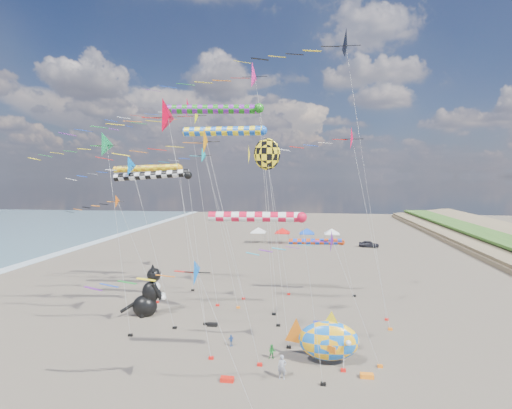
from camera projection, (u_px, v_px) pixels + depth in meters
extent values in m
cone|color=#E3083B|center=(361.00, 138.00, 35.02)|extent=(2.09, 2.23, 2.30)
cylinder|color=#B2B2B2|center=(376.00, 235.00, 35.42)|extent=(2.92, 0.02, 17.19)
cube|color=black|center=(390.00, 329.00, 35.82)|extent=(0.36, 0.24, 0.20)
cone|color=#ECFF0C|center=(204.00, 115.00, 40.85)|extent=(2.11, 2.26, 2.33)
cylinder|color=#B2B2B2|center=(221.00, 213.00, 41.32)|extent=(3.53, 0.02, 20.12)
cube|color=black|center=(238.00, 307.00, 41.78)|extent=(0.36, 0.24, 0.20)
cone|color=blue|center=(212.00, 272.00, 22.67)|extent=(1.58, 1.69, 1.74)
cylinder|color=#B2B2B2|center=(234.00, 345.00, 22.79)|extent=(2.50, 0.02, 8.38)
cone|color=blue|center=(131.00, 166.00, 35.65)|extent=(1.82, 1.94, 2.00)
cylinder|color=#B2B2B2|center=(153.00, 248.00, 35.91)|extent=(3.89, 0.02, 14.76)
cube|color=black|center=(175.00, 328.00, 36.16)|extent=(0.36, 0.24, 0.20)
cone|color=#0AA9B8|center=(223.00, 155.00, 44.01)|extent=(1.72, 1.84, 1.89)
cylinder|color=#B2B2B2|center=(233.00, 228.00, 44.42)|extent=(2.28, 0.02, 16.14)
cube|color=black|center=(244.00, 298.00, 44.83)|extent=(0.36, 0.24, 0.20)
cone|color=orange|center=(229.00, 141.00, 28.22)|extent=(2.04, 2.18, 2.25)
cylinder|color=#B2B2B2|center=(245.00, 255.00, 28.64)|extent=(2.21, 0.02, 16.33)
cube|color=black|center=(260.00, 365.00, 29.06)|extent=(0.36, 0.24, 0.20)
cone|color=#C40120|center=(184.00, 114.00, 29.09)|extent=(2.71, 2.90, 2.99)
cylinder|color=#B2B2B2|center=(198.00, 239.00, 29.61)|extent=(1.88, 0.02, 18.37)
cube|color=black|center=(211.00, 358.00, 30.12)|extent=(0.36, 0.24, 0.20)
cone|color=#E55C0F|center=(128.00, 201.00, 43.18)|extent=(1.48, 1.58, 1.63)
cylinder|color=#B2B2B2|center=(143.00, 252.00, 43.37)|extent=(3.14, 0.02, 11.15)
cube|color=black|center=(157.00, 302.00, 43.54)|extent=(0.36, 0.24, 0.20)
cone|color=#DD1D7B|center=(266.00, 73.00, 45.08)|extent=(3.09, 3.30, 3.41)
cylinder|color=#B2B2B2|center=(277.00, 186.00, 45.79)|extent=(2.75, 0.02, 25.47)
cube|color=black|center=(289.00, 294.00, 46.49)|extent=(0.36, 0.24, 0.20)
cone|color=#138545|center=(107.00, 143.00, 33.55)|extent=(2.17, 2.33, 2.40)
cylinder|color=#B2B2B2|center=(119.00, 241.00, 34.01)|extent=(1.70, 0.02, 16.59)
cube|color=black|center=(130.00, 335.00, 34.47)|extent=(0.36, 0.24, 0.20)
cone|color=#551487|center=(358.00, 242.00, 28.41)|extent=(1.77, 1.89, 1.95)
cylinder|color=#B2B2B2|center=(369.00, 305.00, 28.62)|extent=(1.74, 0.02, 9.11)
cube|color=black|center=(380.00, 366.00, 28.81)|extent=(0.36, 0.24, 0.20)
cone|color=black|center=(352.00, 44.00, 36.94)|extent=(2.86, 3.06, 3.16)
cylinder|color=#B2B2B2|center=(370.00, 185.00, 37.61)|extent=(3.70, 0.02, 26.02)
cube|color=black|center=(387.00, 319.00, 38.26)|extent=(0.36, 0.24, 0.20)
cone|color=#E90C42|center=(189.00, 106.00, 41.43)|extent=(2.08, 2.22, 2.29)
cylinder|color=#B2B2B2|center=(203.00, 207.00, 41.97)|extent=(2.95, 0.02, 21.10)
cube|color=black|center=(218.00, 305.00, 42.51)|extent=(0.36, 0.24, 0.20)
cylinder|color=orange|center=(146.00, 168.00, 47.85)|extent=(8.19, 0.77, 0.77)
sphere|color=orange|center=(179.00, 168.00, 47.31)|extent=(0.81, 0.81, 0.81)
cylinder|color=#B2B2B2|center=(186.00, 230.00, 47.72)|extent=(1.52, 0.02, 14.79)
cube|color=black|center=(193.00, 290.00, 48.13)|extent=(0.36, 0.24, 0.20)
cylinder|color=blue|center=(222.00, 131.00, 36.18)|extent=(7.30, 0.85, 0.85)
sphere|color=blue|center=(262.00, 131.00, 35.70)|extent=(0.89, 0.89, 0.89)
cylinder|color=#B2B2B2|center=(270.00, 230.00, 36.23)|extent=(1.52, 0.02, 17.89)
cube|color=black|center=(278.00, 325.00, 36.74)|extent=(0.36, 0.24, 0.20)
cylinder|color=black|center=(151.00, 175.00, 36.80)|extent=(6.99, 0.70, 0.70)
sphere|color=black|center=(188.00, 175.00, 36.34)|extent=(0.74, 0.74, 0.74)
cylinder|color=#B2B2B2|center=(197.00, 251.00, 36.72)|extent=(1.52, 0.02, 13.91)
cube|color=black|center=(205.00, 324.00, 37.10)|extent=(0.36, 0.24, 0.20)
cylinder|color=#1B7D16|center=(213.00, 109.00, 39.11)|extent=(9.05, 0.89, 0.89)
sphere|color=#1B7D16|center=(259.00, 108.00, 38.51)|extent=(0.94, 0.94, 0.94)
cylinder|color=#B2B2B2|center=(267.00, 213.00, 39.12)|extent=(1.52, 0.02, 20.38)
cube|color=black|center=(274.00, 314.00, 39.72)|extent=(0.36, 0.24, 0.20)
cylinder|color=red|center=(255.00, 217.00, 26.16)|extent=(6.10, 0.66, 0.66)
sphere|color=red|center=(302.00, 217.00, 25.75)|extent=(0.69, 0.69, 0.69)
cylinder|color=#B2B2B2|center=(312.00, 302.00, 26.04)|extent=(1.52, 0.02, 11.15)
cube|color=black|center=(323.00, 384.00, 26.32)|extent=(0.36, 0.24, 0.20)
cylinder|color=#C83B0E|center=(315.00, 242.00, 45.98)|extent=(6.05, 0.68, 0.68)
sphere|color=#C83B0E|center=(342.00, 242.00, 45.58)|extent=(0.71, 0.71, 0.71)
cylinder|color=#B2B2B2|center=(348.00, 269.00, 45.70)|extent=(1.52, 0.02, 6.31)
cube|color=black|center=(354.00, 296.00, 45.81)|extent=(0.36, 0.24, 0.20)
ellipsoid|color=yellow|center=(267.00, 154.00, 33.19)|extent=(2.20, 0.40, 2.64)
cone|color=yellow|center=(249.00, 154.00, 33.39)|extent=(0.12, 1.80, 1.80)
cylinder|color=#B2B2B2|center=(278.00, 249.00, 32.61)|extent=(2.03, 2.03, 15.65)
cube|color=black|center=(289.00, 347.00, 32.03)|extent=(0.36, 0.24, 0.20)
ellipsoid|color=blue|center=(329.00, 341.00, 29.21)|extent=(4.74, 3.11, 2.93)
cone|color=orange|center=(294.00, 339.00, 29.55)|extent=(2.07, 0.82, 2.15)
cone|color=yellow|center=(332.00, 321.00, 29.08)|extent=(1.51, 0.61, 1.56)
cylinder|color=#B2B2B2|center=(344.00, 360.00, 28.65)|extent=(0.22, 1.04, 1.31)
cube|color=red|center=(343.00, 370.00, 28.21)|extent=(0.36, 0.24, 0.20)
imported|color=gray|center=(282.00, 367.00, 27.14)|extent=(0.61, 0.41, 1.66)
imported|color=#1E7C2C|center=(272.00, 352.00, 30.15)|extent=(0.58, 0.47, 1.11)
imported|color=#2955A8|center=(231.00, 340.00, 32.44)|extent=(0.60, 0.47, 0.94)
cube|color=orange|center=(367.00, 376.00, 27.32)|extent=(0.90, 0.44, 0.30)
cube|color=black|center=(212.00, 325.00, 36.77)|extent=(0.90, 0.44, 0.30)
cube|color=red|center=(227.00, 379.00, 26.84)|extent=(0.90, 0.44, 0.30)
cube|color=#141CCA|center=(318.00, 323.00, 37.15)|extent=(0.90, 0.44, 0.30)
cube|color=silver|center=(258.00, 232.00, 82.60)|extent=(3.00, 3.00, 0.15)
pyramid|color=silver|center=(258.00, 227.00, 82.52)|extent=(4.20, 4.20, 1.00)
cylinder|color=#999999|center=(251.00, 239.00, 81.56)|extent=(0.08, 0.08, 2.20)
cylinder|color=#999999|center=(264.00, 239.00, 81.22)|extent=(0.08, 0.08, 2.20)
cylinder|color=#999999|center=(253.00, 237.00, 84.13)|extent=(0.08, 0.08, 2.20)
cylinder|color=#999999|center=(265.00, 237.00, 83.79)|extent=(0.08, 0.08, 2.20)
cube|color=red|center=(282.00, 233.00, 81.93)|extent=(3.00, 3.00, 0.15)
pyramid|color=red|center=(282.00, 228.00, 81.86)|extent=(4.20, 4.20, 1.00)
cylinder|color=#999999|center=(276.00, 239.00, 80.90)|extent=(0.08, 0.08, 2.20)
cylinder|color=#999999|center=(288.00, 239.00, 80.56)|extent=(0.08, 0.08, 2.20)
cylinder|color=#999999|center=(277.00, 237.00, 83.47)|extent=(0.08, 0.08, 2.20)
cylinder|color=#999999|center=(289.00, 238.00, 83.13)|extent=(0.08, 0.08, 2.20)
cube|color=blue|center=(307.00, 233.00, 81.27)|extent=(3.00, 3.00, 0.15)
pyramid|color=blue|center=(307.00, 228.00, 81.20)|extent=(4.20, 4.20, 1.00)
cylinder|color=#999999|center=(300.00, 240.00, 80.24)|extent=(0.08, 0.08, 2.20)
cylinder|color=#999999|center=(313.00, 240.00, 79.89)|extent=(0.08, 0.08, 2.20)
cylinder|color=#999999|center=(301.00, 238.00, 82.81)|extent=(0.08, 0.08, 2.20)
cylinder|color=#999999|center=(313.00, 238.00, 82.46)|extent=(0.08, 0.08, 2.20)
cube|color=white|center=(332.00, 234.00, 80.61)|extent=(3.00, 3.00, 0.15)
pyramid|color=white|center=(332.00, 229.00, 80.53)|extent=(4.20, 4.20, 1.00)
cylinder|color=#999999|center=(326.00, 240.00, 79.57)|extent=(0.08, 0.08, 2.20)
cylinder|color=#999999|center=(339.00, 241.00, 79.23)|extent=(0.08, 0.08, 2.20)
cylinder|color=#999999|center=(325.00, 238.00, 82.15)|extent=(0.08, 0.08, 2.20)
cylinder|color=#999999|center=(338.00, 239.00, 81.80)|extent=(0.08, 0.08, 2.20)
imported|color=#26262D|center=(369.00, 244.00, 77.81)|extent=(4.07, 2.36, 1.30)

